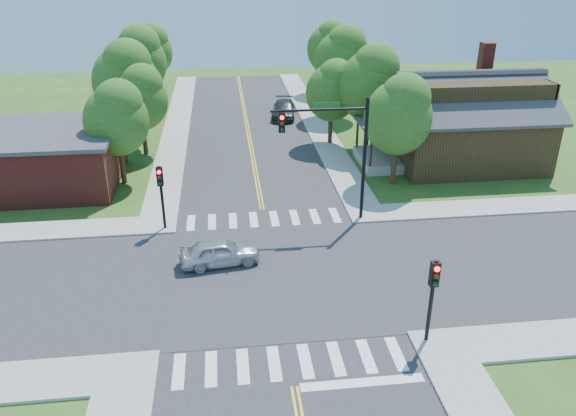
{
  "coord_description": "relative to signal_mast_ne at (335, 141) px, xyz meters",
  "views": [
    {
      "loc": [
        -2.07,
        -22.94,
        14.58
      ],
      "look_at": [
        1.03,
        3.0,
        2.2
      ],
      "focal_mm": 35.0,
      "sensor_mm": 36.0,
      "label": 1
    }
  ],
  "objects": [
    {
      "name": "building_nw",
      "position": [
        -18.11,
        7.61,
        -2.97
      ],
      "size": [
        10.4,
        8.4,
        3.73
      ],
      "color": "maroon",
      "rests_on": "ground"
    },
    {
      "name": "tree_house",
      "position": [
        2.49,
        13.45,
        -0.41
      ],
      "size": [
        3.99,
        3.79,
        6.77
      ],
      "color": "#382314",
      "rests_on": "ground"
    },
    {
      "name": "car_dgrey",
      "position": [
        -0.41,
        21.42,
        -4.13
      ],
      "size": [
        3.48,
        5.58,
        1.45
      ],
      "primitive_type": "imported",
      "rotation": [
        0.0,
        0.0,
        -0.15
      ],
      "color": "#2B2D2F",
      "rests_on": "ground"
    },
    {
      "name": "tree_w_a",
      "position": [
        -12.68,
        7.22,
        -0.25
      ],
      "size": [
        4.13,
        3.92,
        7.02
      ],
      "color": "#382314",
      "rests_on": "ground"
    },
    {
      "name": "road_ns",
      "position": [
        -3.91,
        -5.59,
        -4.83
      ],
      "size": [
        10.0,
        90.0,
        0.04
      ],
      "primitive_type": "cube",
      "color": "#2D2D30",
      "rests_on": "ground"
    },
    {
      "name": "crosswalk_north",
      "position": [
        -3.91,
        0.61,
        -4.8
      ],
      "size": [
        8.85,
        2.0,
        0.01
      ],
      "color": "white",
      "rests_on": "ground"
    },
    {
      "name": "intersection_patch",
      "position": [
        -3.91,
        -5.59,
        -4.85
      ],
      "size": [
        10.2,
        10.2,
        0.06
      ],
      "primitive_type": "cube",
      "color": "#2D2D30",
      "rests_on": "ground"
    },
    {
      "name": "signal_pole_se",
      "position": [
        1.69,
        -11.21,
        -2.19
      ],
      "size": [
        0.34,
        0.42,
        3.8
      ],
      "color": "black",
      "rests_on": "ground"
    },
    {
      "name": "sidewalk_nw",
      "position": [
        -19.73,
        10.23,
        -4.78
      ],
      "size": [
        40.0,
        40.0,
        0.14
      ],
      "color": "#9E9B93",
      "rests_on": "ground"
    },
    {
      "name": "stop_bar",
      "position": [
        -1.41,
        -13.19,
        -4.85
      ],
      "size": [
        4.6,
        0.45,
        0.09
      ],
      "primitive_type": "cube",
      "color": "white",
      "rests_on": "ground"
    },
    {
      "name": "tree_e_a",
      "position": [
        5.14,
        4.95,
        -0.0
      ],
      "size": [
        4.36,
        4.14,
        7.4
      ],
      "color": "#382314",
      "rests_on": "ground"
    },
    {
      "name": "ground",
      "position": [
        -3.91,
        -5.59,
        -4.85
      ],
      "size": [
        100.0,
        100.0,
        0.0
      ],
      "primitive_type": "plane",
      "color": "#30561A",
      "rests_on": "ground"
    },
    {
      "name": "tree_e_b",
      "position": [
        5.05,
        11.87,
        0.47
      ],
      "size": [
        4.78,
        4.54,
        8.12
      ],
      "color": "#382314",
      "rests_on": "ground"
    },
    {
      "name": "tree_w_c",
      "position": [
        -13.03,
        22.4,
        0.64
      ],
      "size": [
        4.93,
        4.68,
        8.38
      ],
      "color": "#382314",
      "rests_on": "ground"
    },
    {
      "name": "road_ew",
      "position": [
        -3.91,
        -5.59,
        -4.83
      ],
      "size": [
        90.0,
        10.0,
        0.04
      ],
      "primitive_type": "cube",
      "color": "#2D2D30",
      "rests_on": "ground"
    },
    {
      "name": "tree_bldg",
      "position": [
        -11.85,
        12.78,
        -0.35
      ],
      "size": [
        4.04,
        3.84,
        6.88
      ],
      "color": "#382314",
      "rests_on": "ground"
    },
    {
      "name": "signal_mast_ne",
      "position": [
        0.0,
        0.0,
        0.0
      ],
      "size": [
        5.3,
        0.42,
        7.2
      ],
      "color": "black",
      "rests_on": "ground"
    },
    {
      "name": "crosswalk_south",
      "position": [
        -3.91,
        -11.79,
        -4.8
      ],
      "size": [
        8.85,
        2.0,
        0.01
      ],
      "color": "white",
      "rests_on": "ground"
    },
    {
      "name": "signal_pole_nw",
      "position": [
        -9.51,
        -0.01,
        -2.19
      ],
      "size": [
        0.34,
        0.42,
        3.8
      ],
      "color": "black",
      "rests_on": "ground"
    },
    {
      "name": "centerline",
      "position": [
        -3.91,
        -5.59,
        -4.8
      ],
      "size": [
        0.3,
        90.0,
        0.01
      ],
      "color": "yellow",
      "rests_on": "ground"
    },
    {
      "name": "house_ne",
      "position": [
        11.19,
        8.65,
        -1.52
      ],
      "size": [
        13.05,
        8.8,
        7.11
      ],
      "color": "black",
      "rests_on": "ground"
    },
    {
      "name": "sidewalk_ne",
      "position": [
        11.9,
        10.23,
        -4.78
      ],
      "size": [
        40.0,
        40.0,
        0.14
      ],
      "color": "#9E9B93",
      "rests_on": "ground"
    },
    {
      "name": "tree_e_d",
      "position": [
        5.29,
        29.86,
        0.12
      ],
      "size": [
        4.47,
        4.24,
        7.59
      ],
      "color": "#382314",
      "rests_on": "ground"
    },
    {
      "name": "tree_w_b",
      "position": [
        -13.05,
        14.75,
        0.62
      ],
      "size": [
        4.91,
        4.67,
        8.35
      ],
      "color": "#382314",
      "rests_on": "ground"
    },
    {
      "name": "tree_w_d",
      "position": [
        -12.84,
        31.05,
        -0.02
      ],
      "size": [
        4.34,
        4.12,
        7.37
      ],
      "color": "#382314",
      "rests_on": "ground"
    },
    {
      "name": "tree_e_c",
      "position": [
        4.78,
        20.82,
        0.59
      ],
      "size": [
        4.89,
        4.64,
        8.3
      ],
      "color": "#382314",
      "rests_on": "ground"
    },
    {
      "name": "car_silver",
      "position": [
        -6.48,
        -4.1,
        -4.18
      ],
      "size": [
        2.67,
        4.39,
        1.35
      ],
      "primitive_type": "imported",
      "rotation": [
        0.0,
        0.0,
        1.71
      ],
      "color": "silver",
      "rests_on": "ground"
    }
  ]
}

